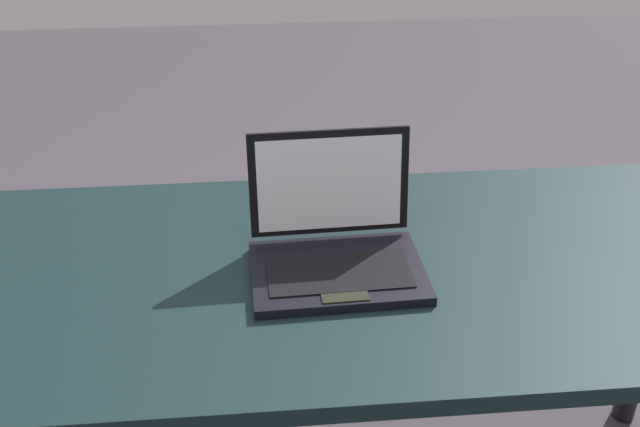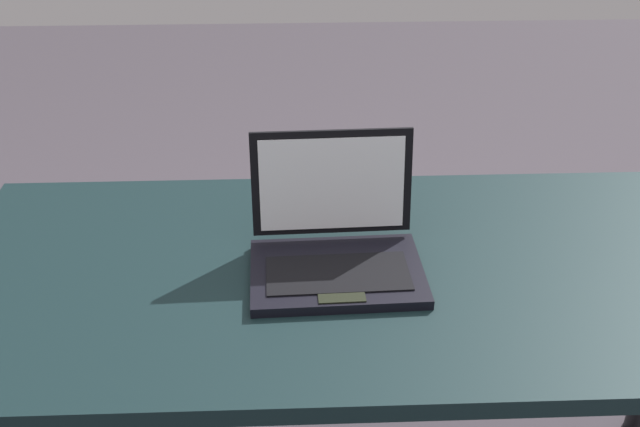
% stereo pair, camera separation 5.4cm
% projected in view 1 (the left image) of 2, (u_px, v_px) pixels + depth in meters
% --- Properties ---
extents(desk, '(1.53, 0.67, 0.71)m').
position_uv_depth(desk, '(384.00, 304.00, 1.34)').
color(desk, black).
rests_on(desk, ground).
extents(laptop_front, '(0.30, 0.24, 0.22)m').
position_uv_depth(laptop_front, '(335.00, 245.00, 1.27)').
color(laptop_front, black).
rests_on(laptop_front, desk).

